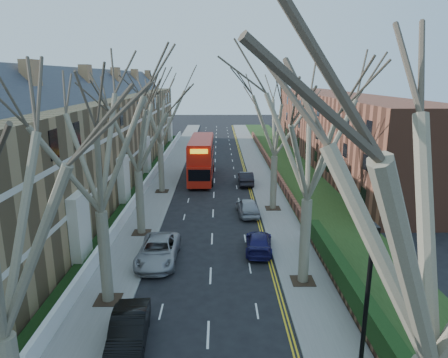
{
  "coord_description": "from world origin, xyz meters",
  "views": [
    {
      "loc": [
        0.56,
        -14.15,
        12.33
      ],
      "look_at": [
        1.02,
        21.23,
        3.23
      ],
      "focal_mm": 32.0,
      "sensor_mm": 36.0,
      "label": 1
    }
  ],
  "objects_px": {
    "double_decker_bus": "(202,159)",
    "car_left_mid": "(129,330)",
    "lamp_post": "(363,336)",
    "car_right_near": "(259,242)"
  },
  "relations": [
    {
      "from": "car_left_mid",
      "to": "car_right_near",
      "type": "relative_size",
      "value": 1.02
    },
    {
      "from": "double_decker_bus",
      "to": "car_right_near",
      "type": "height_order",
      "value": "double_decker_bus"
    },
    {
      "from": "double_decker_bus",
      "to": "car_left_mid",
      "type": "relative_size",
      "value": 2.56
    },
    {
      "from": "lamp_post",
      "to": "double_decker_bus",
      "type": "distance_m",
      "value": 38.21
    },
    {
      "from": "car_left_mid",
      "to": "car_right_near",
      "type": "xyz_separation_m",
      "value": [
        7.14,
        10.43,
        -0.11
      ]
    },
    {
      "from": "lamp_post",
      "to": "double_decker_bus",
      "type": "height_order",
      "value": "lamp_post"
    },
    {
      "from": "double_decker_bus",
      "to": "lamp_post",
      "type": "bearing_deg",
      "value": 100.48
    },
    {
      "from": "car_left_mid",
      "to": "car_right_near",
      "type": "distance_m",
      "value": 12.64
    },
    {
      "from": "car_right_near",
      "to": "lamp_post",
      "type": "bearing_deg",
      "value": 100.73
    },
    {
      "from": "double_decker_bus",
      "to": "car_left_mid",
      "type": "xyz_separation_m",
      "value": [
        -2.11,
        -31.81,
        -1.68
      ]
    }
  ]
}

